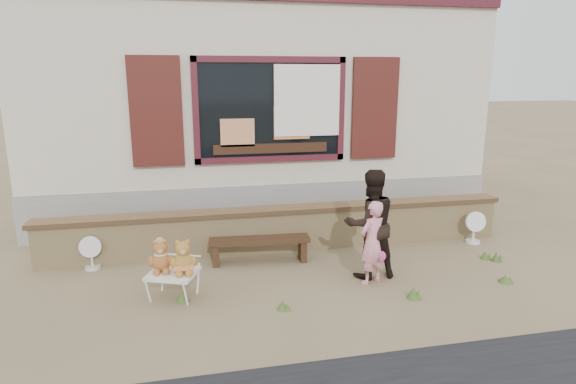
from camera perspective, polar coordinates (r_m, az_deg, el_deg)
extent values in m
plane|color=brown|center=(6.54, 1.12, -9.77)|extent=(80.00, 80.00, 0.00)
cube|color=#B9AC96|center=(10.43, -4.62, 12.49)|extent=(8.00, 5.00, 3.20)
cube|color=gray|center=(10.66, -4.42, 1.68)|extent=(8.04, 5.04, 0.80)
cube|color=black|center=(7.95, -2.11, 9.67)|extent=(2.30, 0.04, 1.50)
cube|color=#46141D|center=(7.92, -2.13, 15.45)|extent=(2.50, 0.08, 0.10)
cube|color=#46141D|center=(8.02, -2.03, 3.95)|extent=(2.50, 0.08, 0.10)
cube|color=#46141D|center=(7.81, -10.90, 9.37)|extent=(0.10, 0.08, 1.70)
cube|color=#46141D|center=(8.23, 6.30, 9.73)|extent=(0.10, 0.08, 1.70)
cube|color=#3E1711|center=(7.81, -15.35, 9.13)|extent=(0.80, 0.07, 1.70)
cube|color=#3E1711|center=(8.42, 10.25, 9.69)|extent=(0.80, 0.07, 1.70)
cube|color=white|center=(8.00, 2.28, 10.77)|extent=(1.10, 0.02, 1.15)
cube|color=black|center=(7.99, -2.03, 5.21)|extent=(1.90, 0.06, 0.16)
cube|color=tan|center=(7.88, -6.02, 7.01)|extent=(0.55, 0.06, 0.45)
cube|color=#E08447|center=(8.01, 0.44, 8.27)|extent=(0.60, 0.06, 0.55)
cube|color=tan|center=(7.35, -0.66, -4.60)|extent=(7.00, 0.30, 0.60)
cube|color=brown|center=(7.25, -0.67, -2.12)|extent=(7.10, 0.36, 0.07)
cube|color=black|center=(6.84, -3.38, -5.70)|extent=(1.43, 0.40, 0.05)
cube|color=black|center=(6.89, -8.53, -7.34)|extent=(0.11, 0.27, 0.30)
cube|color=black|center=(6.98, 1.74, -6.90)|extent=(0.11, 0.27, 0.30)
cube|color=silver|center=(5.95, -13.47, -9.36)|extent=(0.68, 0.64, 0.04)
cylinder|color=silver|center=(5.93, -16.25, -11.35)|extent=(0.03, 0.03, 0.29)
cylinder|color=silver|center=(5.76, -12.07, -11.89)|extent=(0.03, 0.03, 0.29)
cylinder|color=silver|center=(6.27, -14.59, -9.83)|extent=(0.03, 0.03, 0.29)
cylinder|color=silver|center=(6.11, -10.61, -10.28)|extent=(0.03, 0.03, 0.29)
imported|color=pink|center=(6.20, 9.94, -5.91)|extent=(0.47, 0.41, 1.09)
imported|color=black|center=(6.34, 9.72, -3.75)|extent=(0.73, 0.58, 1.45)
cylinder|color=silver|center=(7.24, -22.13, -8.27)|extent=(0.20, 0.20, 0.04)
cylinder|color=silver|center=(7.20, -22.22, -7.32)|extent=(0.03, 0.03, 0.26)
cylinder|color=silver|center=(7.14, -22.35, -5.95)|extent=(0.29, 0.10, 0.30)
cylinder|color=white|center=(8.27, 21.05, -5.48)|extent=(0.22, 0.22, 0.04)
cylinder|color=white|center=(8.23, 21.14, -4.56)|extent=(0.04, 0.04, 0.28)
cylinder|color=white|center=(8.17, 21.26, -3.23)|extent=(0.33, 0.14, 0.32)
cone|color=#3F5923|center=(6.05, 14.63, -11.50)|extent=(0.16, 0.16, 0.14)
cone|color=#3F5923|center=(5.61, -0.64, -13.28)|extent=(0.13, 0.13, 0.11)
cone|color=#3F5923|center=(7.60, 22.30, -6.92)|extent=(0.12, 0.12, 0.13)
cone|color=#3F5923|center=(6.89, 24.36, -9.37)|extent=(0.18, 0.18, 0.10)
cone|color=#3F5923|center=(5.93, -12.48, -12.01)|extent=(0.14, 0.14, 0.13)
cone|color=#3F5923|center=(7.56, 23.43, -7.03)|extent=(0.12, 0.12, 0.15)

